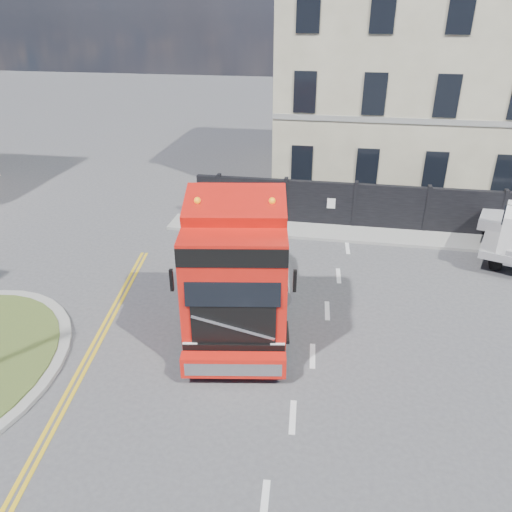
# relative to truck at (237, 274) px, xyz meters

# --- Properties ---
(ground) EXTENTS (120.00, 120.00, 0.00)m
(ground) POSITION_rel_truck_xyz_m (-0.64, -0.47, -1.91)
(ground) COLOR #424244
(ground) RESTS_ON ground
(hoarding_fence) EXTENTS (18.80, 0.25, 2.00)m
(hoarding_fence) POSITION_rel_truck_xyz_m (5.91, 8.53, -0.91)
(hoarding_fence) COLOR black
(hoarding_fence) RESTS_ON ground
(georgian_building) EXTENTS (12.30, 10.30, 12.80)m
(georgian_building) POSITION_rel_truck_xyz_m (5.36, 16.03, 3.86)
(georgian_building) COLOR beige
(georgian_building) RESTS_ON ground
(pavement_far) EXTENTS (20.00, 1.60, 0.12)m
(pavement_far) POSITION_rel_truck_xyz_m (5.36, 7.63, -1.85)
(pavement_far) COLOR gray
(pavement_far) RESTS_ON ground
(truck) EXTENTS (3.76, 7.45, 4.26)m
(truck) POSITION_rel_truck_xyz_m (0.00, 0.00, 0.00)
(truck) COLOR black
(truck) RESTS_ON ground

